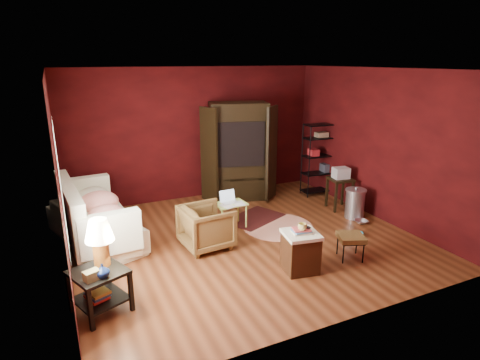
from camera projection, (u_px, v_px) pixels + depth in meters
The scene contains 18 objects.
room at pixel (243, 160), 6.40m from camera, with size 5.54×5.04×2.84m.
sofa at pixel (94, 218), 6.64m from camera, with size 2.14×0.63×0.84m, color white.
armchair at pixel (206, 225), 6.45m from camera, with size 0.75×0.70×0.77m, color black.
pet_bowl_steel at pixel (362, 217), 7.46m from camera, with size 0.25×0.06×0.25m, color silver.
pet_bowl_turquoise at pixel (357, 230), 6.91m from camera, with size 0.22×0.07×0.22m, color teal.
vase at pixel (103, 271), 4.57m from camera, with size 0.16×0.17×0.16m, color #0C183C.
mug at pixel (302, 226), 5.58m from camera, with size 0.12×0.10×0.12m, color #E5D870.
side_table at pixel (99, 257), 4.77m from camera, with size 0.75×0.75×1.14m.
sofa_cushions at pixel (92, 216), 6.59m from camera, with size 1.09×2.35×0.96m.
hamper at pixel (300, 251), 5.75m from camera, with size 0.55×0.55×0.68m.
footstool at pixel (351, 238), 6.08m from camera, with size 0.49×0.49×0.39m.
rug_round at pixel (278, 226), 7.34m from camera, with size 1.51×1.51×0.01m.
rug_oriental at pixel (254, 218), 7.71m from camera, with size 1.30×1.11×0.01m.
laptop_desk at pixel (230, 206), 7.19m from camera, with size 0.57×0.46×0.68m.
tv_armoire at pixel (239, 150), 8.56m from camera, with size 1.58×1.13×2.08m.
wire_shelving at pixel (321, 156), 8.90m from camera, with size 0.80×0.38×1.60m.
small_stand at pixel (341, 178), 8.05m from camera, with size 0.49×0.49×0.87m.
trash_can at pixel (355, 203), 7.68m from camera, with size 0.48×0.48×0.62m.
Camera 1 is at (-2.71, -5.63, 2.95)m, focal length 30.00 mm.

